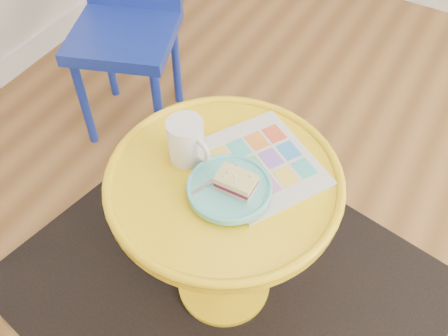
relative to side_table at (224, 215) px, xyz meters
The scene contains 9 objects.
room_walls 1.18m from the side_table, 111.89° to the left, with size 4.00×4.00×4.00m.
rug 0.41m from the side_table, 90.00° to the right, with size 1.30×1.10×0.01m, color black.
side_table is the anchor object (origin of this frame).
chair 0.94m from the side_table, 143.06° to the left, with size 0.49×0.49×0.85m.
newspaper 0.20m from the side_table, 56.71° to the left, with size 0.30×0.25×0.01m, color silver.
mug 0.25m from the side_table, behind, with size 0.13×0.09×0.12m.
plate 0.19m from the side_table, 44.70° to the right, with size 0.21×0.21×0.02m.
cake_slice 0.22m from the side_table, 30.76° to the right, with size 0.09×0.06×0.04m.
fork 0.19m from the side_table, 93.92° to the right, with size 0.07×0.14×0.00m.
Camera 1 is at (-0.18, -0.73, 1.54)m, focal length 40.00 mm.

